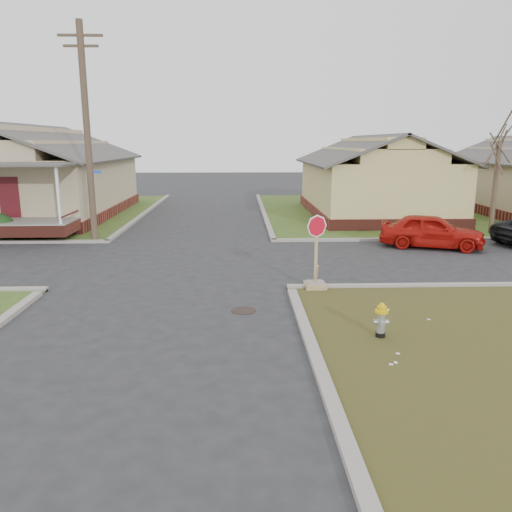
{
  "coord_description": "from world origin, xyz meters",
  "views": [
    {
      "loc": [
        2.1,
        -12.68,
        4.23
      ],
      "look_at": [
        2.57,
        1.0,
        1.1
      ],
      "focal_mm": 35.0,
      "sensor_mm": 36.0,
      "label": 1
    }
  ],
  "objects_px": {
    "fire_hydrant": "(381,318)",
    "utility_pole": "(87,132)",
    "red_sedan": "(432,231)",
    "stop_sign": "(316,272)"
  },
  "relations": [
    {
      "from": "stop_sign",
      "to": "red_sedan",
      "type": "height_order",
      "value": "stop_sign"
    },
    {
      "from": "fire_hydrant",
      "to": "stop_sign",
      "type": "relative_size",
      "value": 0.36
    },
    {
      "from": "fire_hydrant",
      "to": "red_sedan",
      "type": "distance_m",
      "value": 10.71
    },
    {
      "from": "utility_pole",
      "to": "stop_sign",
      "type": "height_order",
      "value": "utility_pole"
    },
    {
      "from": "fire_hydrant",
      "to": "stop_sign",
      "type": "bearing_deg",
      "value": 107.51
    },
    {
      "from": "fire_hydrant",
      "to": "utility_pole",
      "type": "bearing_deg",
      "value": 134.19
    },
    {
      "from": "fire_hydrant",
      "to": "red_sedan",
      "type": "height_order",
      "value": "red_sedan"
    },
    {
      "from": "red_sedan",
      "to": "utility_pole",
      "type": "bearing_deg",
      "value": 102.4
    },
    {
      "from": "fire_hydrant",
      "to": "red_sedan",
      "type": "relative_size",
      "value": 0.19
    },
    {
      "from": "utility_pole",
      "to": "red_sedan",
      "type": "distance_m",
      "value": 14.81
    }
  ]
}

